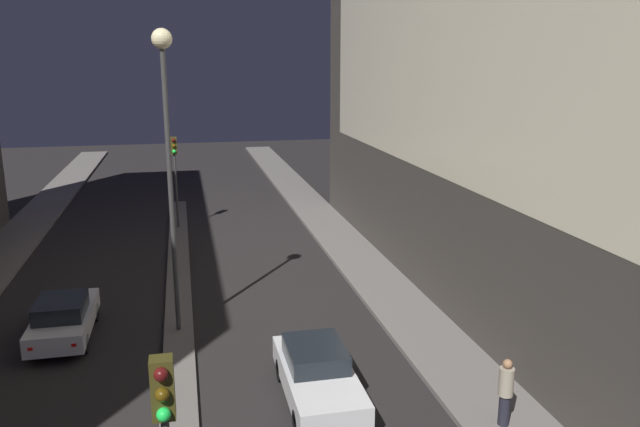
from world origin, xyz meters
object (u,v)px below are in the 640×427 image
street_lamp (166,117)px  pedestrian_on_right_sidewalk (506,390)px  traffic_light_mid (175,162)px  car_left_lane (64,318)px  car_right_lane (317,375)px

street_lamp → pedestrian_on_right_sidewalk: 12.57m
traffic_light_mid → car_left_lane: 14.07m
car_left_lane → pedestrian_on_right_sidewalk: (11.55, -7.90, 0.34)m
street_lamp → car_left_lane: street_lamp is taller
traffic_light_mid → car_left_lane: size_ratio=1.18×
street_lamp → car_right_lane: (3.66, -5.23, -6.49)m
traffic_light_mid → street_lamp: bearing=-90.0°
street_lamp → car_right_lane: bearing=-55.0°
traffic_light_mid → car_right_lane: size_ratio=1.11×
car_right_lane → pedestrian_on_right_sidewalk: size_ratio=2.52×
street_lamp → pedestrian_on_right_sidewalk: bearing=-44.0°
street_lamp → car_right_lane: size_ratio=2.20×
street_lamp → car_right_lane: street_lamp is taller
traffic_light_mid → street_lamp: size_ratio=0.50×
street_lamp → pedestrian_on_right_sidewalk: street_lamp is taller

